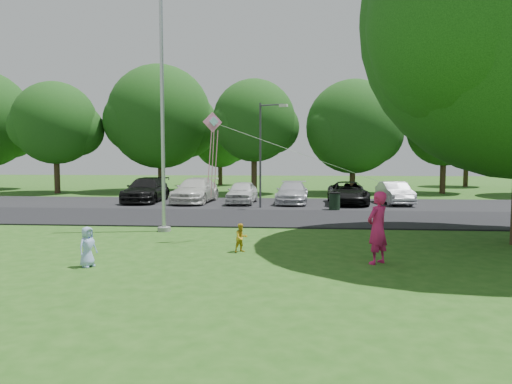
# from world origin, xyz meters

# --- Properties ---
(ground) EXTENTS (120.00, 120.00, 0.00)m
(ground) POSITION_xyz_m (0.00, 0.00, 0.00)
(ground) COLOR #235315
(ground) RESTS_ON ground
(park_road) EXTENTS (60.00, 6.00, 0.06)m
(park_road) POSITION_xyz_m (0.00, 9.00, 0.03)
(park_road) COLOR black
(park_road) RESTS_ON ground
(parking_strip) EXTENTS (42.00, 7.00, 0.06)m
(parking_strip) POSITION_xyz_m (0.00, 15.50, 0.03)
(parking_strip) COLOR black
(parking_strip) RESTS_ON ground
(flagpole) EXTENTS (0.50, 0.50, 10.00)m
(flagpole) POSITION_xyz_m (-3.50, 5.00, 4.17)
(flagpole) COLOR #B7BABF
(flagpole) RESTS_ON ground
(street_lamp) EXTENTS (1.56, 0.71, 5.77)m
(street_lamp) POSITION_xyz_m (-0.18, 12.92, 3.47)
(street_lamp) COLOR #3F3F44
(street_lamp) RESTS_ON ground
(trash_can) EXTENTS (0.61, 0.61, 0.97)m
(trash_can) POSITION_xyz_m (3.59, 12.31, 0.49)
(trash_can) COLOR black
(trash_can) RESTS_ON ground
(tree_row) EXTENTS (64.35, 11.94, 10.88)m
(tree_row) POSITION_xyz_m (1.59, 24.23, 5.71)
(tree_row) COLOR #332316
(tree_row) RESTS_ON ground
(horizon_trees) EXTENTS (77.46, 7.20, 7.02)m
(horizon_trees) POSITION_xyz_m (4.06, 33.88, 4.30)
(horizon_trees) COLOR #332316
(horizon_trees) RESTS_ON ground
(parked_cars) EXTENTS (17.10, 5.43, 1.49)m
(parked_cars) POSITION_xyz_m (-1.03, 15.52, 0.76)
(parked_cars) COLOR black
(parked_cars) RESTS_ON ground
(woman) EXTENTS (0.83, 0.82, 1.93)m
(woman) POSITION_xyz_m (3.63, 0.20, 0.96)
(woman) COLOR #C41A5B
(woman) RESTS_ON ground
(child_yellow) EXTENTS (0.53, 0.51, 0.86)m
(child_yellow) POSITION_xyz_m (-0.12, 1.39, 0.43)
(child_yellow) COLOR gold
(child_yellow) RESTS_ON ground
(child_blue) EXTENTS (0.53, 0.60, 1.04)m
(child_blue) POSITION_xyz_m (-3.85, -0.76, 0.52)
(child_blue) COLOR #9EB4F2
(child_blue) RESTS_ON ground
(kite) EXTENTS (5.18, 3.11, 2.86)m
(kite) POSITION_xyz_m (-1.16, 2.97, 3.53)
(kite) COLOR pink
(kite) RESTS_ON ground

